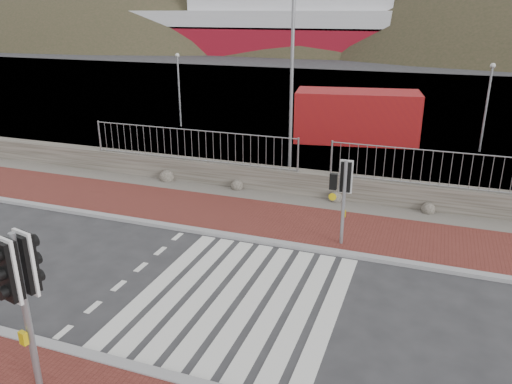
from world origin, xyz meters
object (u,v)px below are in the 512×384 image
at_px(traffic_signal_near, 20,280).
at_px(traffic_signal_far, 343,185).
at_px(shipping_container, 356,116).
at_px(ferry, 253,17).
at_px(streetlight, 295,80).

height_order(traffic_signal_near, traffic_signal_far, traffic_signal_near).
bearing_deg(shipping_container, ferry, 106.06).
xyz_separation_m(ferry, streetlight, (23.60, -59.83, -1.37)).
bearing_deg(traffic_signal_far, shipping_container, -83.29).
distance_m(ferry, traffic_signal_far, 69.58).
distance_m(traffic_signal_near, shipping_container, 20.09).
bearing_deg(ferry, shipping_container, -64.56).
relative_size(traffic_signal_near, streetlight, 0.43).
relative_size(traffic_signal_far, shipping_container, 0.42).
xyz_separation_m(traffic_signal_far, shipping_container, (-1.61, 12.39, -0.57)).
bearing_deg(ferry, traffic_signal_near, -72.70).
distance_m(traffic_signal_far, streetlight, 5.67).
relative_size(traffic_signal_near, shipping_container, 0.50).
bearing_deg(traffic_signal_near, streetlight, 97.51).
relative_size(ferry, traffic_signal_far, 19.64).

